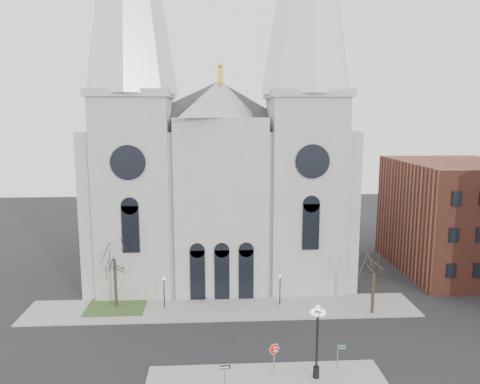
{
  "coord_description": "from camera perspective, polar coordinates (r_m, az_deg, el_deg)",
  "views": [
    {
      "loc": [
        -0.81,
        -34.56,
        19.81
      ],
      "look_at": [
        1.62,
        8.0,
        12.74
      ],
      "focal_mm": 35.0,
      "sensor_mm": 36.0,
      "label": 1
    }
  ],
  "objects": [
    {
      "name": "ground",
      "position": [
        39.84,
        -1.79,
        -20.41
      ],
      "size": [
        160.0,
        160.0,
        0.0
      ],
      "primitive_type": "plane",
      "color": "black",
      "rests_on": "ground"
    },
    {
      "name": "sidewalk_far",
      "position": [
        49.66,
        -2.13,
        -14.02
      ],
      "size": [
        40.0,
        6.0,
        0.14
      ],
      "primitive_type": "cube",
      "color": "gray",
      "rests_on": "ground"
    },
    {
      "name": "grass_patch",
      "position": [
        51.58,
        -14.82,
        -13.39
      ],
      "size": [
        6.0,
        5.0,
        0.18
      ],
      "primitive_type": "cube",
      "color": "#2E461E",
      "rests_on": "ground"
    },
    {
      "name": "cathedral",
      "position": [
        57.44,
        -2.49,
        8.08
      ],
      "size": [
        33.0,
        26.66,
        54.0
      ],
      "color": "#A19E96",
      "rests_on": "ground"
    },
    {
      "name": "bg_building_brick",
      "position": [
        65.67,
        24.82,
        -2.72
      ],
      "size": [
        14.0,
        18.0,
        14.0
      ],
      "primitive_type": "cube",
      "color": "brown",
      "rests_on": "ground"
    },
    {
      "name": "tree_left",
      "position": [
        49.74,
        -15.08,
        -7.54
      ],
      "size": [
        3.2,
        3.2,
        7.5
      ],
      "color": "black",
      "rests_on": "ground"
    },
    {
      "name": "tree_right",
      "position": [
        48.81,
        16.02,
        -9.28
      ],
      "size": [
        3.2,
        3.2,
        6.0
      ],
      "color": "black",
      "rests_on": "ground"
    },
    {
      "name": "ped_lamp_left",
      "position": [
        49.54,
        -9.26,
        -11.38
      ],
      "size": [
        0.32,
        0.32,
        3.26
      ],
      "color": "black",
      "rests_on": "sidewalk_far"
    },
    {
      "name": "ped_lamp_right",
      "position": [
        49.73,
        4.9,
        -11.2
      ],
      "size": [
        0.32,
        0.32,
        3.26
      ],
      "color": "black",
      "rests_on": "sidewalk_far"
    },
    {
      "name": "stop_sign",
      "position": [
        37.87,
        4.19,
        -18.87
      ],
      "size": [
        0.88,
        0.09,
        2.43
      ],
      "rotation": [
        0.0,
        0.0,
        -0.01
      ],
      "color": "slate",
      "rests_on": "sidewalk_near"
    },
    {
      "name": "globe_lamp",
      "position": [
        36.82,
        9.4,
        -16.54
      ],
      "size": [
        1.61,
        1.61,
        5.78
      ],
      "rotation": [
        0.0,
        0.0,
        0.37
      ],
      "color": "black",
      "rests_on": "sidewalk_near"
    },
    {
      "name": "one_way_sign",
      "position": [
        36.2,
        -1.89,
        -21.05
      ],
      "size": [
        0.84,
        0.12,
        1.92
      ],
      "rotation": [
        0.0,
        0.0,
        0.09
      ],
      "color": "slate",
      "rests_on": "sidewalk_near"
    },
    {
      "name": "street_name_sign",
      "position": [
        39.17,
        11.94,
        -18.79
      ],
      "size": [
        0.69,
        0.09,
        2.16
      ],
      "rotation": [
        0.0,
        0.0,
        -0.03
      ],
      "color": "slate",
      "rests_on": "sidewalk_near"
    }
  ]
}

